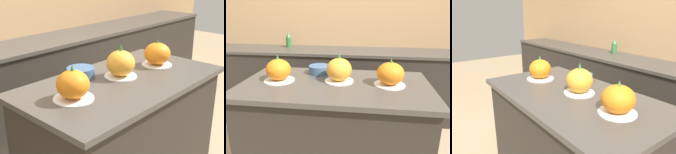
{
  "view_description": "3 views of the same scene",
  "coord_description": "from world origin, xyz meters",
  "views": [
    {
      "loc": [
        -1.47,
        -1.23,
        1.64
      ],
      "look_at": [
        -0.07,
        0.03,
        0.96
      ],
      "focal_mm": 50.0,
      "sensor_mm": 36.0,
      "label": 1
    },
    {
      "loc": [
        0.23,
        -1.51,
        1.48
      ],
      "look_at": [
        0.03,
        -0.04,
        1.0
      ],
      "focal_mm": 35.0,
      "sensor_mm": 36.0,
      "label": 2
    },
    {
      "loc": [
        1.13,
        -0.91,
        1.49
      ],
      "look_at": [
        -0.08,
        -0.01,
        1.04
      ],
      "focal_mm": 35.0,
      "sensor_mm": 36.0,
      "label": 3
    }
  ],
  "objects": [
    {
      "name": "kitchen_island",
      "position": [
        0.0,
        0.0,
        0.47
      ],
      "size": [
        1.41,
        0.77,
        0.93
      ],
      "color": "#2D2823",
      "rests_on": "ground_plane"
    },
    {
      "name": "back_counter",
      "position": [
        0.0,
        1.35,
        0.46
      ],
      "size": [
        6.0,
        0.6,
        0.92
      ],
      "color": "#2D2823",
      "rests_on": "ground_plane"
    },
    {
      "name": "pumpkin_cake_left",
      "position": [
        -0.43,
        -0.0,
        1.01
      ],
      "size": [
        0.23,
        0.23,
        0.2
      ],
      "color": "white",
      "rests_on": "kitchen_island"
    },
    {
      "name": "pumpkin_cake_center",
      "position": [
        0.03,
        0.05,
        1.02
      ],
      "size": [
        0.22,
        0.22,
        0.23
      ],
      "color": "white",
      "rests_on": "kitchen_island"
    },
    {
      "name": "pumpkin_cake_right",
      "position": [
        0.4,
        0.01,
        1.01
      ],
      "size": [
        0.22,
        0.22,
        0.2
      ],
      "color": "white",
      "rests_on": "kitchen_island"
    },
    {
      "name": "mixing_bowl",
      "position": [
        -0.16,
        0.23,
        0.97
      ],
      "size": [
        0.18,
        0.18,
        0.07
      ],
      "color": "#3D5B84",
      "rests_on": "kitchen_island"
    }
  ]
}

